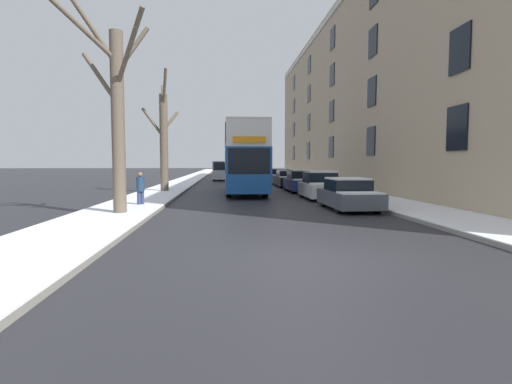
{
  "coord_description": "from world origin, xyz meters",
  "views": [
    {
      "loc": [
        -1.89,
        -7.99,
        1.97
      ],
      "look_at": [
        -0.18,
        13.02,
        0.45
      ],
      "focal_mm": 28.0,
      "sensor_mm": 36.0,
      "label": 1
    }
  ],
  "objects_px": {
    "oncoming_van": "(222,170)",
    "bare_tree_left_0": "(116,110)",
    "bare_tree_left_1": "(164,139)",
    "parked_car_2": "(301,182)",
    "parked_car_3": "(288,179)",
    "pedestrian_left_sidewalk": "(140,188)",
    "parked_car_0": "(348,195)",
    "parked_car_1": "(320,186)",
    "parked_car_4": "(279,177)",
    "double_decker_bus": "(244,155)"
  },
  "relations": [
    {
      "from": "parked_car_0",
      "to": "bare_tree_left_0",
      "type": "bearing_deg",
      "value": -170.11
    },
    {
      "from": "parked_car_0",
      "to": "parked_car_3",
      "type": "distance_m",
      "value": 16.24
    },
    {
      "from": "pedestrian_left_sidewalk",
      "to": "oncoming_van",
      "type": "bearing_deg",
      "value": -133.1
    },
    {
      "from": "bare_tree_left_1",
      "to": "parked_car_2",
      "type": "distance_m",
      "value": 9.7
    },
    {
      "from": "parked_car_2",
      "to": "parked_car_3",
      "type": "bearing_deg",
      "value": 90.0
    },
    {
      "from": "parked_car_3",
      "to": "pedestrian_left_sidewalk",
      "type": "distance_m",
      "value": 17.36
    },
    {
      "from": "parked_car_2",
      "to": "parked_car_4",
      "type": "distance_m",
      "value": 10.58
    },
    {
      "from": "bare_tree_left_0",
      "to": "parked_car_2",
      "type": "distance_m",
      "value": 15.63
    },
    {
      "from": "bare_tree_left_0",
      "to": "parked_car_1",
      "type": "xyz_separation_m",
      "value": [
        9.19,
        6.61,
        -3.18
      ]
    },
    {
      "from": "parked_car_2",
      "to": "bare_tree_left_1",
      "type": "bearing_deg",
      "value": -178.48
    },
    {
      "from": "bare_tree_left_0",
      "to": "bare_tree_left_1",
      "type": "height_order",
      "value": "bare_tree_left_1"
    },
    {
      "from": "bare_tree_left_1",
      "to": "double_decker_bus",
      "type": "bearing_deg",
      "value": -10.0
    },
    {
      "from": "parked_car_2",
      "to": "parked_car_3",
      "type": "distance_m",
      "value": 5.6
    },
    {
      "from": "oncoming_van",
      "to": "pedestrian_left_sidewalk",
      "type": "bearing_deg",
      "value": -97.13
    },
    {
      "from": "bare_tree_left_0",
      "to": "parked_car_1",
      "type": "distance_m",
      "value": 11.76
    },
    {
      "from": "parked_car_2",
      "to": "pedestrian_left_sidewalk",
      "type": "height_order",
      "value": "pedestrian_left_sidewalk"
    },
    {
      "from": "bare_tree_left_0",
      "to": "parked_car_3",
      "type": "bearing_deg",
      "value": 62.75
    },
    {
      "from": "parked_car_1",
      "to": "pedestrian_left_sidewalk",
      "type": "xyz_separation_m",
      "value": [
        -8.98,
        -3.62,
        0.16
      ]
    },
    {
      "from": "bare_tree_left_1",
      "to": "double_decker_bus",
      "type": "distance_m",
      "value": 5.48
    },
    {
      "from": "oncoming_van",
      "to": "bare_tree_left_0",
      "type": "bearing_deg",
      "value": -96.82
    },
    {
      "from": "parked_car_0",
      "to": "parked_car_1",
      "type": "xyz_separation_m",
      "value": [
        0.0,
        5.01,
        0.08
      ]
    },
    {
      "from": "double_decker_bus",
      "to": "oncoming_van",
      "type": "xyz_separation_m",
      "value": [
        -1.52,
        19.89,
        -1.3
      ]
    },
    {
      "from": "parked_car_1",
      "to": "oncoming_van",
      "type": "distance_m",
      "value": 24.96
    },
    {
      "from": "parked_car_2",
      "to": "parked_car_4",
      "type": "bearing_deg",
      "value": 90.0
    },
    {
      "from": "parked_car_4",
      "to": "bare_tree_left_0",
      "type": "bearing_deg",
      "value": -111.93
    },
    {
      "from": "parked_car_3",
      "to": "parked_car_4",
      "type": "xyz_separation_m",
      "value": [
        0.0,
        4.98,
        0.01
      ]
    },
    {
      "from": "double_decker_bus",
      "to": "parked_car_1",
      "type": "bearing_deg",
      "value": -48.31
    },
    {
      "from": "bare_tree_left_0",
      "to": "parked_car_4",
      "type": "height_order",
      "value": "bare_tree_left_0"
    },
    {
      "from": "parked_car_2",
      "to": "bare_tree_left_0",
      "type": "bearing_deg",
      "value": -126.9
    },
    {
      "from": "parked_car_2",
      "to": "parked_car_0",
      "type": "bearing_deg",
      "value": -90.0
    },
    {
      "from": "parked_car_2",
      "to": "parked_car_3",
      "type": "xyz_separation_m",
      "value": [
        0.0,
        5.6,
        -0.03
      ]
    },
    {
      "from": "parked_car_1",
      "to": "parked_car_4",
      "type": "height_order",
      "value": "parked_car_1"
    },
    {
      "from": "parked_car_4",
      "to": "pedestrian_left_sidewalk",
      "type": "relative_size",
      "value": 2.47
    },
    {
      "from": "parked_car_1",
      "to": "parked_car_4",
      "type": "distance_m",
      "value": 16.21
    },
    {
      "from": "oncoming_van",
      "to": "pedestrian_left_sidewalk",
      "type": "relative_size",
      "value": 3.12
    },
    {
      "from": "bare_tree_left_1",
      "to": "parked_car_2",
      "type": "xyz_separation_m",
      "value": [
        9.25,
        0.25,
        -2.91
      ]
    },
    {
      "from": "parked_car_3",
      "to": "oncoming_van",
      "type": "bearing_deg",
      "value": 112.7
    },
    {
      "from": "parked_car_2",
      "to": "parked_car_3",
      "type": "height_order",
      "value": "parked_car_2"
    },
    {
      "from": "oncoming_van",
      "to": "parked_car_1",
      "type": "bearing_deg",
      "value": -77.3
    },
    {
      "from": "parked_car_2",
      "to": "parked_car_4",
      "type": "xyz_separation_m",
      "value": [
        0.0,
        10.58,
        -0.02
      ]
    },
    {
      "from": "double_decker_bus",
      "to": "pedestrian_left_sidewalk",
      "type": "height_order",
      "value": "double_decker_bus"
    },
    {
      "from": "parked_car_1",
      "to": "parked_car_4",
      "type": "bearing_deg",
      "value": 90.0
    },
    {
      "from": "bare_tree_left_1",
      "to": "parked_car_1",
      "type": "xyz_separation_m",
      "value": [
        9.25,
        -5.38,
        -2.89
      ]
    },
    {
      "from": "parked_car_1",
      "to": "pedestrian_left_sidewalk",
      "type": "relative_size",
      "value": 2.48
    },
    {
      "from": "bare_tree_left_0",
      "to": "parked_car_0",
      "type": "height_order",
      "value": "bare_tree_left_0"
    },
    {
      "from": "parked_car_4",
      "to": "parked_car_0",
      "type": "bearing_deg",
      "value": -90.0
    },
    {
      "from": "bare_tree_left_0",
      "to": "bare_tree_left_1",
      "type": "xyz_separation_m",
      "value": [
        -0.06,
        11.99,
        -0.29
      ]
    },
    {
      "from": "double_decker_bus",
      "to": "pedestrian_left_sidewalk",
      "type": "relative_size",
      "value": 6.37
    },
    {
      "from": "parked_car_4",
      "to": "parked_car_2",
      "type": "bearing_deg",
      "value": -90.0
    },
    {
      "from": "pedestrian_left_sidewalk",
      "to": "double_decker_bus",
      "type": "bearing_deg",
      "value": -157.86
    }
  ]
}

